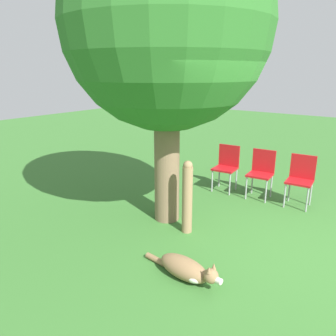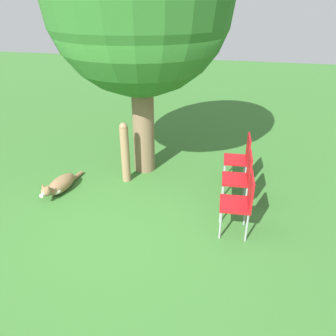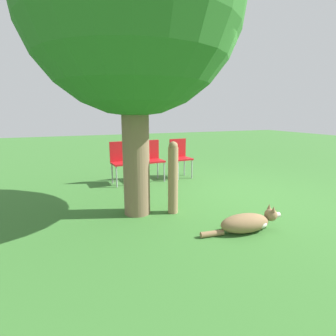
{
  "view_description": "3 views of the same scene",
  "coord_description": "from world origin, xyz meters",
  "px_view_note": "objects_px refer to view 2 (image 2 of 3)",
  "views": [
    {
      "loc": [
        -4.2,
        -1.45,
        2.39
      ],
      "look_at": [
        -0.2,
        1.51,
        0.9
      ],
      "focal_mm": 35.0,
      "sensor_mm": 36.0,
      "label": 1
    },
    {
      "loc": [
        1.66,
        -4.0,
        3.04
      ],
      "look_at": [
        0.52,
        0.72,
        0.52
      ],
      "focal_mm": 35.0,
      "sensor_mm": 36.0,
      "label": 2
    },
    {
      "loc": [
        -3.97,
        2.58,
        1.56
      ],
      "look_at": [
        0.61,
        0.73,
        0.51
      ],
      "focal_mm": 28.0,
      "sensor_mm": 36.0,
      "label": 3
    }
  ],
  "objects_px": {
    "oak_tree": "(139,2)",
    "dog": "(60,185)",
    "fence_post": "(125,152)",
    "red_chair_2": "(241,156)",
    "red_chair_0": "(241,200)",
    "red_chair_1": "(241,176)"
  },
  "relations": [
    {
      "from": "dog",
      "to": "red_chair_1",
      "type": "distance_m",
      "value": 3.12
    },
    {
      "from": "oak_tree",
      "to": "red_chair_1",
      "type": "relative_size",
      "value": 4.87
    },
    {
      "from": "oak_tree",
      "to": "red_chair_1",
      "type": "xyz_separation_m",
      "value": [
        1.88,
        -0.88,
        -2.45
      ]
    },
    {
      "from": "fence_post",
      "to": "red_chair_1",
      "type": "relative_size",
      "value": 1.22
    },
    {
      "from": "red_chair_1",
      "to": "red_chair_2",
      "type": "height_order",
      "value": "same"
    },
    {
      "from": "red_chair_0",
      "to": "red_chair_2",
      "type": "height_order",
      "value": "same"
    },
    {
      "from": "red_chair_2",
      "to": "dog",
      "type": "bearing_deg",
      "value": 14.34
    },
    {
      "from": "oak_tree",
      "to": "red_chair_0",
      "type": "height_order",
      "value": "oak_tree"
    },
    {
      "from": "oak_tree",
      "to": "red_chair_0",
      "type": "relative_size",
      "value": 4.87
    },
    {
      "from": "dog",
      "to": "red_chair_2",
      "type": "bearing_deg",
      "value": 114.83
    },
    {
      "from": "red_chair_2",
      "to": "oak_tree",
      "type": "bearing_deg",
      "value": -9.17
    },
    {
      "from": "red_chair_0",
      "to": "red_chair_1",
      "type": "distance_m",
      "value": 0.73
    },
    {
      "from": "dog",
      "to": "fence_post",
      "type": "height_order",
      "value": "fence_post"
    },
    {
      "from": "red_chair_0",
      "to": "oak_tree",
      "type": "bearing_deg",
      "value": -44.45
    },
    {
      "from": "oak_tree",
      "to": "red_chair_2",
      "type": "distance_m",
      "value": 3.07
    },
    {
      "from": "red_chair_1",
      "to": "fence_post",
      "type": "bearing_deg",
      "value": -14.03
    },
    {
      "from": "red_chair_0",
      "to": "red_chair_1",
      "type": "relative_size",
      "value": 1.0
    },
    {
      "from": "fence_post",
      "to": "oak_tree",
      "type": "bearing_deg",
      "value": 69.76
    },
    {
      "from": "fence_post",
      "to": "red_chair_0",
      "type": "height_order",
      "value": "fence_post"
    },
    {
      "from": "oak_tree",
      "to": "dog",
      "type": "relative_size",
      "value": 3.91
    },
    {
      "from": "oak_tree",
      "to": "red_chair_2",
      "type": "height_order",
      "value": "oak_tree"
    },
    {
      "from": "fence_post",
      "to": "red_chair_2",
      "type": "height_order",
      "value": "fence_post"
    }
  ]
}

